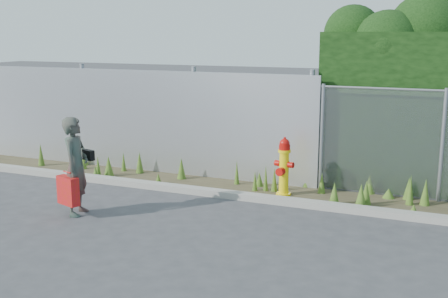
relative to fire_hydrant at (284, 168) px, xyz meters
name	(u,v)px	position (x,y,z in m)	size (l,w,h in m)	color
ground	(207,232)	(-0.53, -2.30, -0.54)	(80.00, 80.00, 0.00)	#3B3B3D
curb	(248,197)	(-0.53, -0.50, -0.48)	(16.00, 0.22, 0.12)	gray
weed_strip	(315,189)	(0.56, 0.17, -0.40)	(16.00, 1.35, 0.55)	#403824
corrugated_fence	(129,120)	(-3.77, 0.71, 0.56)	(8.50, 0.21, 2.30)	#B0B2B8
fire_hydrant	(284,168)	(0.00, 0.00, 0.00)	(0.37, 0.33, 1.12)	yellow
woman	(76,166)	(-2.87, -2.34, 0.28)	(0.60, 0.39, 1.65)	#106551
red_tote_bag	(68,191)	(-2.91, -2.53, -0.09)	(0.43, 0.16, 0.56)	#B4240A
black_shoulder_bag	(88,155)	(-2.75, -2.16, 0.44)	(0.23, 0.09, 0.17)	black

